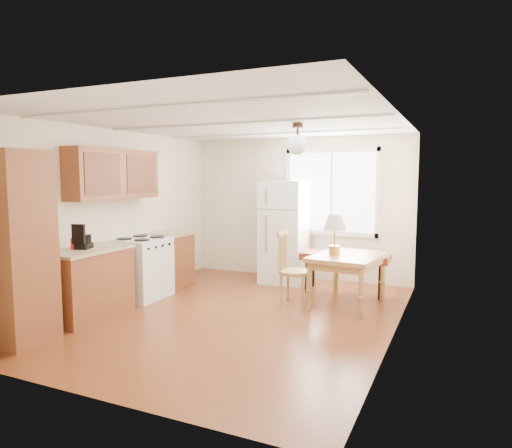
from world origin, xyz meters
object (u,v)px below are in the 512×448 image
Objects in this scene: dining_table at (348,262)px; chair at (288,263)px; refrigerator at (284,232)px; bench at (345,258)px.

dining_table is 1.19× the size of chair.
refrigerator reaches higher than dining_table.
dining_table is at bearing 19.62° from chair.
bench is (1.13, -0.30, -0.32)m from refrigerator.
dining_table is at bearing -74.75° from bench.
refrigerator is at bearing 163.83° from bench.
chair is (-0.77, -0.31, -0.02)m from dining_table.
bench is 0.68m from dining_table.
dining_table is (1.32, -0.96, -0.25)m from refrigerator.
bench is at bearing 112.61° from dining_table.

